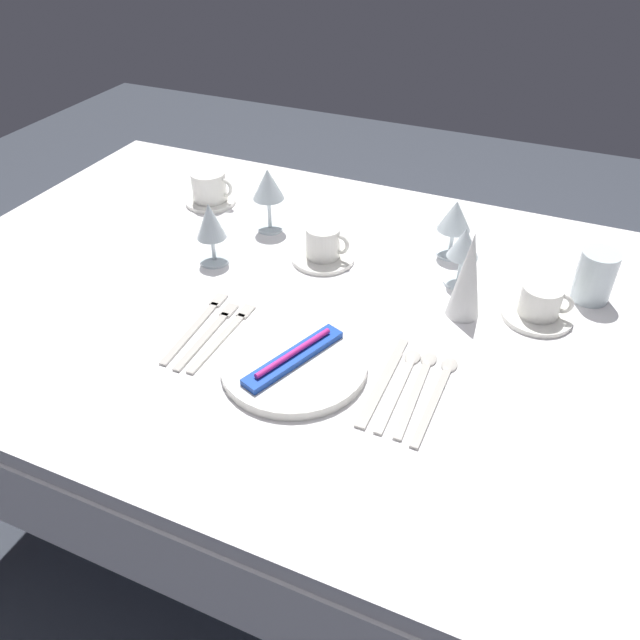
% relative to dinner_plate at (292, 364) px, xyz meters
% --- Properties ---
extents(ground_plane, '(6.00, 6.00, 0.00)m').
position_rel_dinner_plate_xyz_m(ground_plane, '(0.00, 0.21, -0.75)').
color(ground_plane, '#383D47').
extents(dining_table, '(1.80, 1.11, 0.74)m').
position_rel_dinner_plate_xyz_m(dining_table, '(0.00, 0.21, -0.09)').
color(dining_table, white).
rests_on(dining_table, ground).
extents(dinner_plate, '(0.26, 0.26, 0.02)m').
position_rel_dinner_plate_xyz_m(dinner_plate, '(0.00, 0.00, 0.00)').
color(dinner_plate, white).
rests_on(dinner_plate, dining_table).
extents(toothbrush_package, '(0.11, 0.21, 0.02)m').
position_rel_dinner_plate_xyz_m(toothbrush_package, '(0.00, 0.00, 0.02)').
color(toothbrush_package, blue).
rests_on(toothbrush_package, dinner_plate).
extents(fork_outer, '(0.02, 0.22, 0.00)m').
position_rel_dinner_plate_xyz_m(fork_outer, '(-0.15, 0.03, -0.01)').
color(fork_outer, beige).
rests_on(fork_outer, dining_table).
extents(fork_inner, '(0.02, 0.21, 0.00)m').
position_rel_dinner_plate_xyz_m(fork_inner, '(-0.18, 0.02, -0.01)').
color(fork_inner, beige).
rests_on(fork_inner, dining_table).
extents(fork_salad, '(0.03, 0.23, 0.00)m').
position_rel_dinner_plate_xyz_m(fork_salad, '(-0.22, 0.04, -0.01)').
color(fork_salad, beige).
rests_on(fork_salad, dining_table).
extents(dinner_knife, '(0.02, 0.24, 0.00)m').
position_rel_dinner_plate_xyz_m(dinner_knife, '(0.16, 0.02, -0.01)').
color(dinner_knife, beige).
rests_on(dinner_knife, dining_table).
extents(spoon_soup, '(0.03, 0.22, 0.01)m').
position_rel_dinner_plate_xyz_m(spoon_soup, '(0.19, 0.05, -0.01)').
color(spoon_soup, beige).
rests_on(spoon_soup, dining_table).
extents(spoon_dessert, '(0.03, 0.22, 0.01)m').
position_rel_dinner_plate_xyz_m(spoon_dessert, '(0.21, 0.05, -0.01)').
color(spoon_dessert, beige).
rests_on(spoon_dessert, dining_table).
extents(spoon_tea, '(0.03, 0.23, 0.01)m').
position_rel_dinner_plate_xyz_m(spoon_tea, '(0.25, 0.05, -0.01)').
color(spoon_tea, beige).
rests_on(spoon_tea, dining_table).
extents(saucer_left, '(0.14, 0.14, 0.01)m').
position_rel_dinner_plate_xyz_m(saucer_left, '(-0.09, 0.35, -0.00)').
color(saucer_left, white).
rests_on(saucer_left, dining_table).
extents(coffee_cup_left, '(0.10, 0.07, 0.07)m').
position_rel_dinner_plate_xyz_m(coffee_cup_left, '(-0.09, 0.35, 0.04)').
color(coffee_cup_left, white).
rests_on(coffee_cup_left, saucer_left).
extents(saucer_right, '(0.14, 0.14, 0.01)m').
position_rel_dinner_plate_xyz_m(saucer_right, '(0.37, 0.32, -0.00)').
color(saucer_right, white).
rests_on(saucer_right, dining_table).
extents(coffee_cup_right, '(0.10, 0.08, 0.06)m').
position_rel_dinner_plate_xyz_m(coffee_cup_right, '(0.37, 0.32, 0.03)').
color(coffee_cup_right, white).
rests_on(coffee_cup_right, saucer_right).
extents(saucer_far, '(0.13, 0.13, 0.01)m').
position_rel_dinner_plate_xyz_m(saucer_far, '(-0.46, 0.49, -0.00)').
color(saucer_far, white).
rests_on(saucer_far, dining_table).
extents(coffee_cup_far, '(0.11, 0.09, 0.07)m').
position_rel_dinner_plate_xyz_m(coffee_cup_far, '(-0.46, 0.49, 0.04)').
color(coffee_cup_far, white).
rests_on(coffee_cup_far, saucer_far).
extents(wine_glass_centre, '(0.07, 0.07, 0.14)m').
position_rel_dinner_plate_xyz_m(wine_glass_centre, '(-0.31, 0.25, 0.08)').
color(wine_glass_centre, silver).
rests_on(wine_glass_centre, dining_table).
extents(wine_glass_left, '(0.07, 0.07, 0.15)m').
position_rel_dinner_plate_xyz_m(wine_glass_left, '(-0.26, 0.42, 0.10)').
color(wine_glass_left, silver).
rests_on(wine_glass_left, dining_table).
extents(wine_glass_right, '(0.06, 0.06, 0.13)m').
position_rel_dinner_plate_xyz_m(wine_glass_right, '(0.20, 0.38, 0.08)').
color(wine_glass_right, silver).
rests_on(wine_glass_right, dining_table).
extents(wine_glass_far, '(0.07, 0.07, 0.13)m').
position_rel_dinner_plate_xyz_m(wine_glass_far, '(0.16, 0.48, 0.08)').
color(wine_glass_far, silver).
rests_on(wine_glass_far, dining_table).
extents(drink_tumbler, '(0.07, 0.07, 0.11)m').
position_rel_dinner_plate_xyz_m(drink_tumbler, '(0.46, 0.43, 0.04)').
color(drink_tumbler, silver).
rests_on(drink_tumbler, dining_table).
extents(napkin_folded, '(0.06, 0.06, 0.18)m').
position_rel_dinner_plate_xyz_m(napkin_folded, '(0.23, 0.27, 0.08)').
color(napkin_folded, white).
rests_on(napkin_folded, dining_table).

